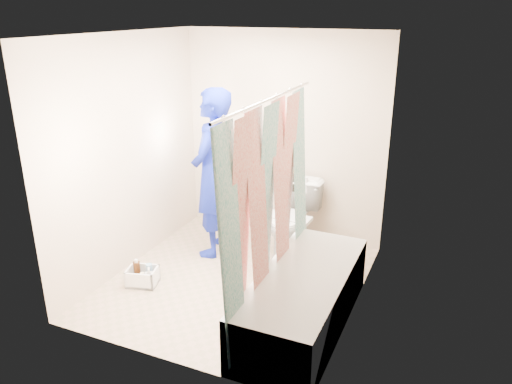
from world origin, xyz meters
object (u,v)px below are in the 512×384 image
at_px(bathtub, 303,298).
at_px(plumber, 213,174).
at_px(toilet, 293,220).
at_px(cleaning_caddy, 143,277).

xyz_separation_m(bathtub, plumber, (-1.36, 0.95, 0.66)).
height_order(bathtub, toilet, toilet).
distance_m(plumber, cleaning_caddy, 1.30).
distance_m(bathtub, cleaning_caddy, 1.68).
relative_size(toilet, plumber, 0.43).
bearing_deg(bathtub, plumber, 145.18).
height_order(plumber, cleaning_caddy, plumber).
distance_m(bathtub, toilet, 1.39).
distance_m(toilet, cleaning_caddy, 1.72).
relative_size(plumber, cleaning_caddy, 5.40).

